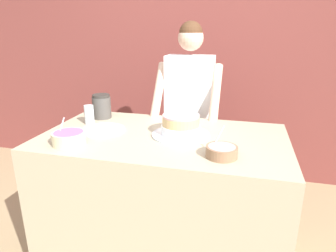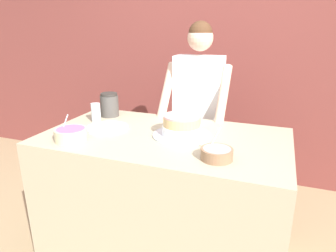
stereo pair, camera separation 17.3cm
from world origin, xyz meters
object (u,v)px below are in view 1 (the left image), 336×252
Objects in this scene: frosting_bowl_pink at (222,151)px; ceramic_plate at (103,130)px; person_baker at (189,104)px; stoneware_jar at (102,106)px; drinking_glass at (89,115)px; cake at (181,126)px; frosting_bowl_purple at (69,137)px.

frosting_bowl_pink is 0.58× the size of ceramic_plate.
person_baker is 9.88× the size of frosting_bowl_pink.
ceramic_plate is 1.60× the size of stoneware_jar.
person_baker is 12.31× the size of drinking_glass.
frosting_bowl_pink is at bearing -44.18° from cake.
ceramic_plate is (0.08, 0.25, -0.03)m from frosting_bowl_purple.
person_baker is 0.79m from drinking_glass.
ceramic_plate is (-0.75, 0.22, -0.03)m from frosting_bowl_pink.
person_baker is 4.52× the size of cake.
drinking_glass is at bearing 144.28° from ceramic_plate.
frosting_bowl_pink reaches higher than frosting_bowl_purple.
cake is 0.66m from stoneware_jar.
person_baker reaches higher than cake.
frosting_bowl_purple is 0.52m from stoneware_jar.
person_baker is 0.92m from frosting_bowl_pink.
person_baker is at bearing 33.84° from stoneware_jar.
drinking_glass is (-0.07, 0.36, 0.03)m from frosting_bowl_purple.
cake is 0.64m from drinking_glass.
frosting_bowl_pink is 0.78m from ceramic_plate.
drinking_glass is at bearing 173.83° from cake.
cake reaches higher than drinking_glass.
frosting_bowl_purple reaches higher than drinking_glass.
stoneware_jar is (-0.05, 0.51, 0.05)m from frosting_bowl_purple.
cake is 2.05× the size of stoneware_jar.
person_baker is 5.78× the size of ceramic_plate.
ceramic_plate is at bearing -62.90° from stoneware_jar.
person_baker is 0.60m from cake.
frosting_bowl_purple is at bearing -120.02° from person_baker.
drinking_glass is at bearing 100.55° from frosting_bowl_purple.
drinking_glass reaches higher than ceramic_plate.
frosting_bowl_purple is 0.68× the size of ceramic_plate.
frosting_bowl_pink is at bearing 2.24° from frosting_bowl_purple.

